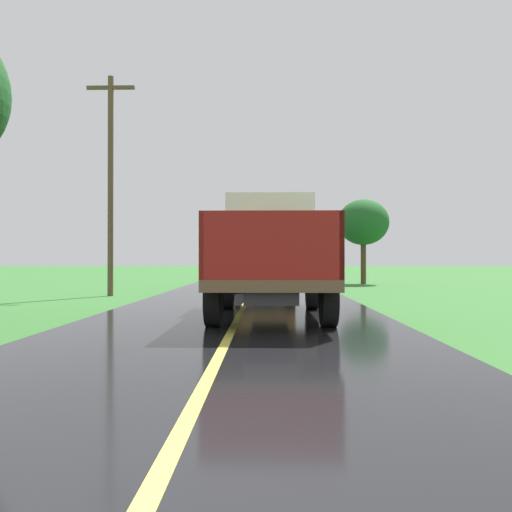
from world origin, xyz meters
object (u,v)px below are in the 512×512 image
at_px(roadside_tree_near_left, 363,223).
at_px(banana_truck_far, 265,256).
at_px(banana_truck_near, 269,252).
at_px(utility_pole_roadside, 111,179).

bearing_deg(roadside_tree_near_left, banana_truck_far, -138.45).
xyz_separation_m(banana_truck_near, banana_truck_far, (-0.15, 10.86, -0.00)).
bearing_deg(banana_truck_near, banana_truck_far, 90.80).
bearing_deg(utility_pole_roadside, banana_truck_near, -48.31).
bearing_deg(banana_truck_near, utility_pole_roadside, 131.69).
relative_size(banana_truck_far, roadside_tree_near_left, 1.29).
height_order(banana_truck_near, utility_pole_roadside, utility_pole_roadside).
bearing_deg(banana_truck_far, roadside_tree_near_left, 41.55).
height_order(banana_truck_near, roadside_tree_near_left, roadside_tree_near_left).
relative_size(banana_truck_near, utility_pole_roadside, 0.74).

